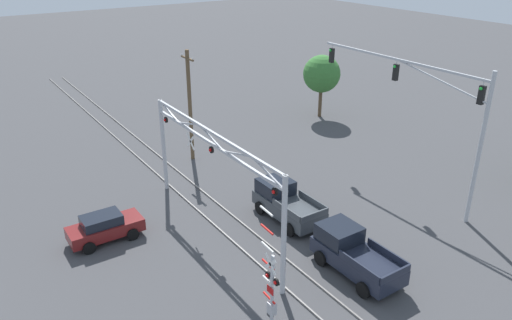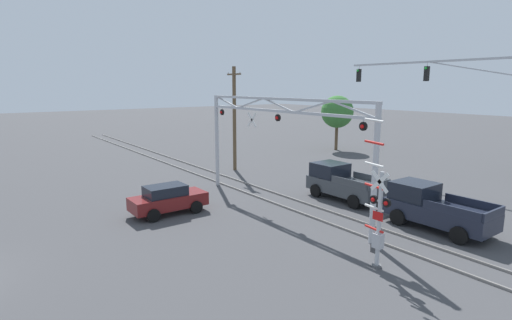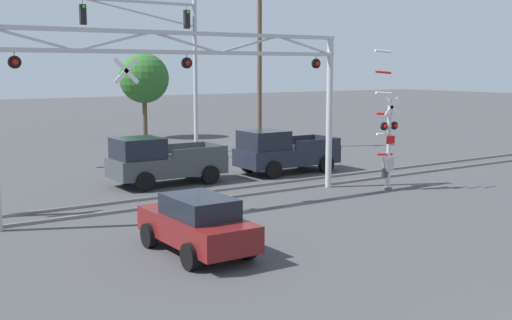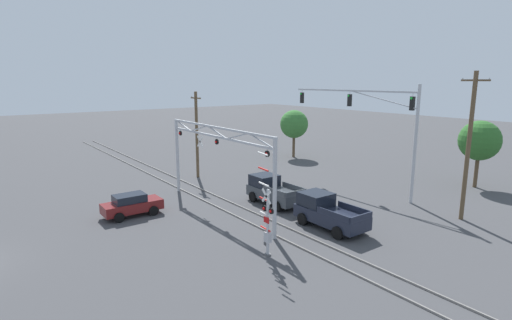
# 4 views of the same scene
# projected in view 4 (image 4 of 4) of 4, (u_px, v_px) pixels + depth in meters

# --- Properties ---
(rail_track_near) EXTENTS (80.00, 0.08, 0.10)m
(rail_track_near) POSITION_uv_depth(u_px,v_px,m) (221.00, 209.00, 28.98)
(rail_track_near) COLOR gray
(rail_track_near) RESTS_ON ground_plane
(rail_track_far) EXTENTS (80.00, 0.08, 0.10)m
(rail_track_far) POSITION_uv_depth(u_px,v_px,m) (238.00, 205.00, 29.82)
(rail_track_far) COLOR gray
(rail_track_far) RESTS_ON ground_plane
(crossing_gantry) EXTENTS (13.14, 0.28, 6.10)m
(crossing_gantry) POSITION_uv_depth(u_px,v_px,m) (217.00, 153.00, 28.00)
(crossing_gantry) COLOR #B7BABF
(crossing_gantry) RESTS_ON ground_plane
(crossing_signal_mast) EXTENTS (1.31, 0.35, 5.57)m
(crossing_signal_mast) POSITION_uv_depth(u_px,v_px,m) (267.00, 221.00, 21.11)
(crossing_signal_mast) COLOR #B7BABF
(crossing_signal_mast) RESTS_ON ground_plane
(traffic_signal_span) EXTENTS (13.03, 0.39, 8.97)m
(traffic_signal_span) POSITION_uv_depth(u_px,v_px,m) (380.00, 118.00, 31.87)
(traffic_signal_span) COLOR #B7BABF
(traffic_signal_span) RESTS_ON ground_plane
(pickup_truck_lead) EXTENTS (4.77, 2.26, 2.04)m
(pickup_truck_lead) POSITION_uv_depth(u_px,v_px,m) (273.00, 191.00, 30.36)
(pickup_truck_lead) COLOR #3D4247
(pickup_truck_lead) RESTS_ON ground_plane
(pickup_truck_following) EXTENTS (4.85, 2.26, 2.04)m
(pickup_truck_following) POSITION_uv_depth(u_px,v_px,m) (327.00, 212.00, 25.43)
(pickup_truck_following) COLOR #1E2333
(pickup_truck_following) RESTS_ON ground_plane
(sedan_waiting) EXTENTS (1.88, 3.99, 1.56)m
(sedan_waiting) POSITION_uv_depth(u_px,v_px,m) (132.00, 205.00, 27.57)
(sedan_waiting) COLOR maroon
(sedan_waiting) RESTS_ON ground_plane
(utility_pole_left) EXTENTS (1.80, 0.28, 8.20)m
(utility_pole_left) POSITION_uv_depth(u_px,v_px,m) (197.00, 134.00, 37.90)
(utility_pole_left) COLOR brown
(utility_pole_left) RESTS_ON ground_plane
(utility_pole_right) EXTENTS (1.80, 0.28, 9.84)m
(utility_pole_right) POSITION_uv_depth(u_px,v_px,m) (469.00, 145.00, 26.05)
(utility_pole_right) COLOR brown
(utility_pole_right) RESTS_ON ground_plane
(background_tree_beyond_span) EXTENTS (3.45, 3.45, 5.87)m
(background_tree_beyond_span) POSITION_uv_depth(u_px,v_px,m) (480.00, 141.00, 34.30)
(background_tree_beyond_span) COLOR brown
(background_tree_beyond_span) RESTS_ON ground_plane
(background_tree_far_left_verge) EXTENTS (3.37, 3.37, 5.73)m
(background_tree_far_left_verge) POSITION_uv_depth(u_px,v_px,m) (294.00, 124.00, 48.05)
(background_tree_far_left_verge) COLOR brown
(background_tree_far_left_verge) RESTS_ON ground_plane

